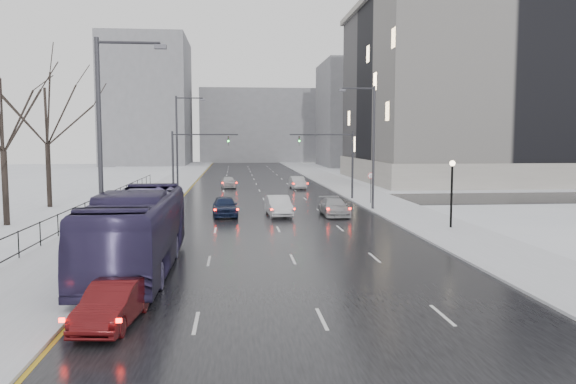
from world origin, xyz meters
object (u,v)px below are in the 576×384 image
object	(u,v)px
streetlight_l_far	(179,141)
sedan_right_distant	(297,183)
streetlight_l_near	(105,143)
streetlight_r_mid	(371,141)
mast_signal_right	(341,157)
mast_signal_left	(185,157)
sedan_left_near	(113,304)
tree_park_d	(7,227)
sedan_right_far	(334,207)
sedan_center_far	(228,182)
tree_park_e	(50,208)
sedan_right_near	(278,206)
sedan_center_near	(225,206)
lamppost_r_mid	(452,184)
bus	(137,231)
no_uturn_sign	(371,179)

from	to	relation	value
streetlight_l_far	sedan_right_distant	distance (m)	15.77
streetlight_l_near	streetlight_r_mid	bearing A→B (deg)	50.76
mast_signal_right	mast_signal_left	size ratio (longest dim) A/B	1.00
sedan_left_near	streetlight_l_near	bearing A→B (deg)	109.94
tree_park_d	sedan_right_far	xyz separation A→B (m)	(22.48, 3.01, 0.70)
sedan_right_far	sedan_center_far	size ratio (longest dim) A/B	1.12
tree_park_d	tree_park_e	bearing A→B (deg)	92.29
sedan_right_distant	mast_signal_right	bearing A→B (deg)	-80.44
tree_park_e	sedan_right_near	world-z (taller)	tree_park_e
sedan_center_near	sedan_right_far	size ratio (longest dim) A/B	0.96
tree_park_e	mast_signal_right	world-z (taller)	tree_park_e
streetlight_r_mid	lamppost_r_mid	size ratio (longest dim) A/B	2.34
streetlight_l_near	sedan_right_near	distance (m)	19.98
mast_signal_right	sedan_center_far	size ratio (longest dim) A/B	1.59
lamppost_r_mid	mast_signal_left	xyz separation A→B (m)	(-18.33, 18.00, 1.16)
tree_park_d	bus	size ratio (longest dim) A/B	0.98
streetlight_l_far	bus	size ratio (longest dim) A/B	0.79
mast_signal_right	sedan_left_near	xyz separation A→B (m)	(-13.88, -34.92, -3.40)
mast_signal_right	bus	world-z (taller)	mast_signal_right
streetlight_l_near	mast_signal_right	world-z (taller)	streetlight_l_near
lamppost_r_mid	no_uturn_sign	xyz separation A→B (m)	(-1.80, 14.00, -0.64)
no_uturn_sign	bus	xyz separation A→B (m)	(-16.20, -23.66, -0.49)
tree_park_e	bus	bearing A→B (deg)	-64.67
tree_park_e	sedan_left_near	size ratio (longest dim) A/B	3.35
sedan_right_far	streetlight_r_mid	bearing A→B (deg)	39.41
streetlight_r_mid	mast_signal_right	bearing A→B (deg)	96.00
mast_signal_right	sedan_center_near	bearing A→B (deg)	-135.97
sedan_right_near	sedan_left_near	bearing A→B (deg)	-110.56
sedan_center_far	tree_park_d	bearing A→B (deg)	-121.86
tree_park_e	sedan_right_distant	xyz separation A→B (m)	(22.70, 16.04, 0.75)
sedan_right_distant	lamppost_r_mid	bearing A→B (deg)	-81.43
streetlight_l_near	mast_signal_left	bearing A→B (deg)	88.28
tree_park_e	sedan_left_near	world-z (taller)	tree_park_e
tree_park_d	streetlight_l_far	world-z (taller)	streetlight_l_far
sedan_right_distant	streetlight_l_far	bearing A→B (deg)	-151.23
tree_park_e	sedan_left_near	bearing A→B (deg)	-69.36
sedan_center_far	streetlight_r_mid	bearing A→B (deg)	-66.84
sedan_center_near	sedan_right_far	distance (m)	8.20
streetlight_l_near	sedan_right_near	xyz separation A→B (m)	(8.67, 17.34, -4.82)
streetlight_r_mid	no_uturn_sign	distance (m)	5.30
streetlight_l_near	sedan_left_near	distance (m)	8.64
lamppost_r_mid	sedan_right_near	distance (m)	12.99
mast_signal_left	bus	size ratio (longest dim) A/B	0.51
tree_park_d	streetlight_l_near	distance (m)	17.90
mast_signal_left	no_uturn_sign	size ratio (longest dim) A/B	2.41
streetlight_r_mid	sedan_right_distant	distance (m)	20.95
sedan_left_near	bus	distance (m)	7.36
lamppost_r_mid	sedan_right_distant	distance (m)	30.82
sedan_center_near	sedan_right_far	world-z (taller)	sedan_center_near
tree_park_e	streetlight_l_near	bearing A→B (deg)	-67.31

